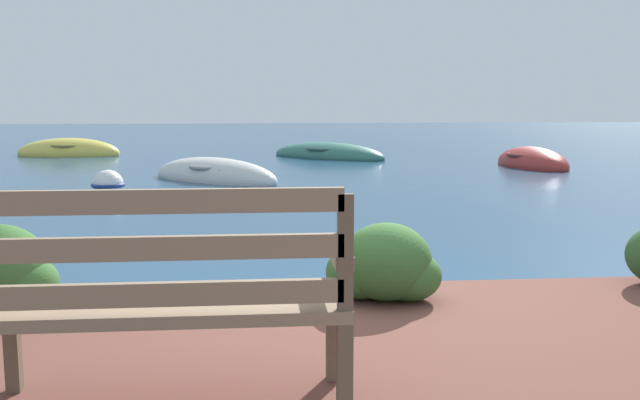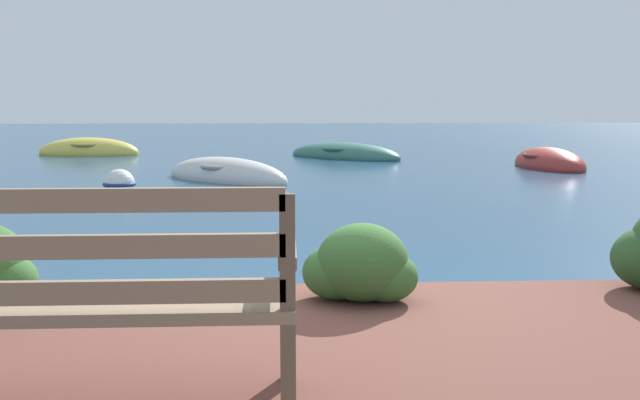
% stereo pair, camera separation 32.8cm
% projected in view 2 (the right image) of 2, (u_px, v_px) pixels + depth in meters
% --- Properties ---
extents(ground_plane, '(80.00, 80.00, 0.00)m').
position_uv_depth(ground_plane, '(344.00, 314.00, 4.92)').
color(ground_plane, navy).
extents(park_bench, '(1.46, 0.48, 0.93)m').
position_uv_depth(park_bench, '(114.00, 293.00, 2.84)').
color(park_bench, brown).
rests_on(park_bench, patio_terrace).
extents(hedge_clump_left, '(0.72, 0.52, 0.49)m').
position_uv_depth(hedge_clump_left, '(361.00, 267.00, 4.44)').
color(hedge_clump_left, '#38662D').
rests_on(hedge_clump_left, patio_terrace).
extents(rowboat_nearest, '(2.79, 2.62, 0.74)m').
position_uv_depth(rowboat_nearest, '(226.00, 177.00, 13.08)').
color(rowboat_nearest, silver).
rests_on(rowboat_nearest, ground_plane).
extents(rowboat_mid, '(1.36, 2.60, 0.77)m').
position_uv_depth(rowboat_mid, '(549.00, 165.00, 15.46)').
color(rowboat_mid, '#9E2D28').
rests_on(rowboat_mid, ground_plane).
extents(rowboat_far, '(3.25, 3.08, 0.68)m').
position_uv_depth(rowboat_far, '(344.00, 156.00, 18.08)').
color(rowboat_far, '#336B5B').
rests_on(rowboat_far, ground_plane).
extents(rowboat_outer, '(2.74, 1.24, 0.82)m').
position_uv_depth(rowboat_outer, '(89.00, 152.00, 19.01)').
color(rowboat_outer, '#DBC64C').
rests_on(rowboat_outer, ground_plane).
extents(mooring_buoy, '(0.55, 0.55, 0.50)m').
position_uv_depth(mooring_buoy, '(120.00, 184.00, 11.75)').
color(mooring_buoy, white).
rests_on(mooring_buoy, ground_plane).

